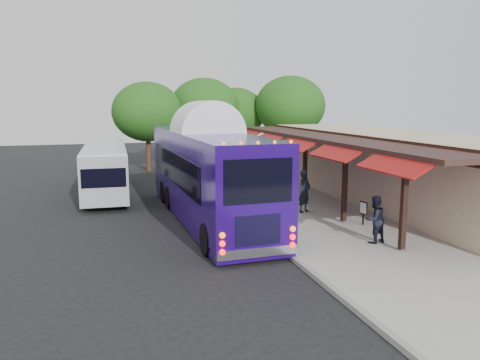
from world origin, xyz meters
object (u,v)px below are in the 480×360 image
object	(u,v)px
city_bus	(105,167)
ped_b	(375,219)
ped_d	(232,168)
sign_board	(363,209)
coach_bus	(207,170)
ped_c	(239,187)
ped_a	(305,191)

from	to	relation	value
city_bus	ped_b	bearing A→B (deg)	-53.77
ped_d	sign_board	world-z (taller)	ped_d
coach_bus	ped_d	xyz separation A→B (m)	(3.76, 9.47, -1.32)
coach_bus	ped_d	size ratio (longest dim) A/B	8.58
coach_bus	sign_board	distance (m)	6.85
ped_c	sign_board	size ratio (longest dim) A/B	1.77
ped_b	ped_d	distance (m)	15.17
city_bus	sign_board	bearing A→B (deg)	-45.50
coach_bus	city_bus	xyz separation A→B (m)	(-4.25, 7.41, -0.70)
coach_bus	ped_a	world-z (taller)	coach_bus
city_bus	coach_bus	bearing A→B (deg)	-58.77
coach_bus	ped_a	bearing A→B (deg)	-8.90
coach_bus	ped_b	world-z (taller)	coach_bus
ped_a	ped_d	xyz separation A→B (m)	(-0.67, 10.03, -0.21)
ped_c	ped_a	bearing A→B (deg)	103.02
ped_a	sign_board	bearing A→B (deg)	-94.40
ped_b	ped_a	bearing A→B (deg)	-98.72
coach_bus	sign_board	bearing A→B (deg)	-31.64
ped_c	sign_board	world-z (taller)	ped_c
coach_bus	ped_d	world-z (taller)	coach_bus
city_bus	ped_c	world-z (taller)	city_bus
sign_board	coach_bus	bearing A→B (deg)	142.52
city_bus	ped_c	bearing A→B (deg)	-39.53
coach_bus	ped_a	distance (m)	4.59
city_bus	sign_board	world-z (taller)	city_bus
ped_d	coach_bus	bearing A→B (deg)	72.77
ped_a	sign_board	distance (m)	3.12
ped_d	ped_c	bearing A→B (deg)	81.63
ped_c	ped_d	world-z (taller)	ped_c
ped_a	ped_d	bearing A→B (deg)	62.88
city_bus	ped_d	distance (m)	8.29
ped_b	sign_board	size ratio (longest dim) A/B	1.77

